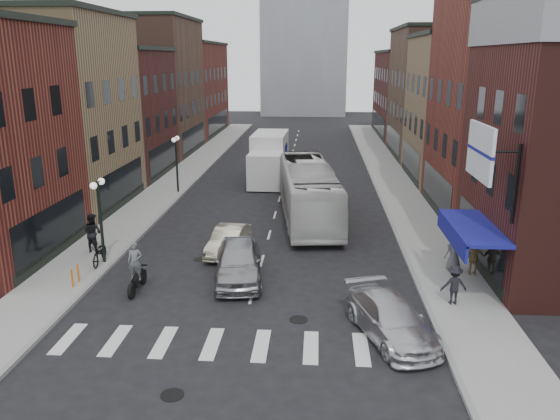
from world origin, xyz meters
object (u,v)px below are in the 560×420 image
object	(u,v)px
curb_car	(391,319)
ped_left_solo	(92,233)
billboard_sign	(483,153)
ped_right_c	(454,252)
motorcycle_rider	(136,269)
ped_right_b	(474,258)
streetlamp_far	(176,154)
sedan_left_near	(238,261)
bike_rack	(75,276)
sedan_left_far	(229,240)
ped_right_a	(454,285)
box_truck	(269,158)
transit_bus	(308,191)
parked_bicycle	(100,253)
streetlamp_near	(99,205)

from	to	relation	value
curb_car	ped_left_solo	distance (m)	15.61
ped_left_solo	billboard_sign	bearing A→B (deg)	-176.45
billboard_sign	curb_car	world-z (taller)	billboard_sign
billboard_sign	ped_right_c	world-z (taller)	billboard_sign
motorcycle_rider	ped_right_b	bearing A→B (deg)	1.90
curb_car	streetlamp_far	bearing A→B (deg)	102.79
ped_left_solo	ped_right_c	xyz separation A→B (m)	(17.29, -1.22, -0.10)
sedan_left_near	curb_car	distance (m)	7.69
ped_right_c	bike_rack	bearing A→B (deg)	-15.53
sedan_left_far	ped_right_a	bearing A→B (deg)	-22.29
bike_rack	box_truck	size ratio (longest dim) A/B	0.09
transit_bus	ped_right_a	distance (m)	13.32
billboard_sign	streetlamp_far	size ratio (longest dim) A/B	0.90
box_truck	ped_right_c	world-z (taller)	box_truck
parked_bicycle	ped_left_solo	xyz separation A→B (m)	(-0.95, 1.57, 0.47)
box_truck	streetlamp_near	bearing A→B (deg)	-106.72
streetlamp_near	bike_rack	bearing A→B (deg)	-94.24
transit_bus	ped_right_b	xyz separation A→B (m)	(7.54, -8.80, -0.76)
streetlamp_near	ped_right_c	bearing A→B (deg)	0.45
ped_right_b	ped_right_c	size ratio (longest dim) A/B	0.90
bike_rack	streetlamp_far	bearing A→B (deg)	89.31
motorcycle_rider	transit_bus	size ratio (longest dim) A/B	0.18
transit_bus	ped_right_c	bearing A→B (deg)	-57.41
curb_car	ped_right_a	xyz separation A→B (m)	(2.75, 2.59, 0.25)
transit_bus	ped_right_b	world-z (taller)	transit_bus
parked_bicycle	streetlamp_near	bearing A→B (deg)	59.42
billboard_sign	ped_right_c	xyz separation A→B (m)	(0.25, 3.63, -5.11)
transit_bus	parked_bicycle	bearing A→B (deg)	-144.64
ped_right_a	bike_rack	bearing A→B (deg)	-5.76
streetlamp_far	ped_right_a	world-z (taller)	streetlamp_far
ped_right_b	transit_bus	bearing A→B (deg)	-39.26
parked_bicycle	curb_car	bearing A→B (deg)	-30.57
motorcycle_rider	parked_bicycle	distance (m)	3.79
transit_bus	sedan_left_near	size ratio (longest dim) A/B	2.43
sedan_left_far	ped_right_b	size ratio (longest dim) A/B	2.56
streetlamp_far	box_truck	xyz separation A→B (m)	(6.16, 4.72, -1.10)
ped_left_solo	sedan_left_near	bearing A→B (deg)	179.98
sedan_left_near	sedan_left_far	xyz separation A→B (m)	(-0.97, 3.35, -0.19)
streetlamp_far	ped_right_a	bearing A→B (deg)	-48.59
billboard_sign	parked_bicycle	bearing A→B (deg)	168.47
box_truck	ped_right_c	size ratio (longest dim) A/B	4.83
bike_rack	sedan_left_far	world-z (taller)	sedan_left_far
streetlamp_near	curb_car	bearing A→B (deg)	-25.62
sedan_left_near	ped_left_solo	world-z (taller)	ped_left_solo
parked_bicycle	ped_left_solo	bearing A→B (deg)	115.33
sedan_left_far	streetlamp_near	bearing A→B (deg)	-153.48
billboard_sign	bike_rack	bearing A→B (deg)	177.17
sedan_left_far	parked_bicycle	distance (m)	6.14
bike_rack	curb_car	size ratio (longest dim) A/B	0.17
box_truck	billboard_sign	bearing A→B (deg)	-64.65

